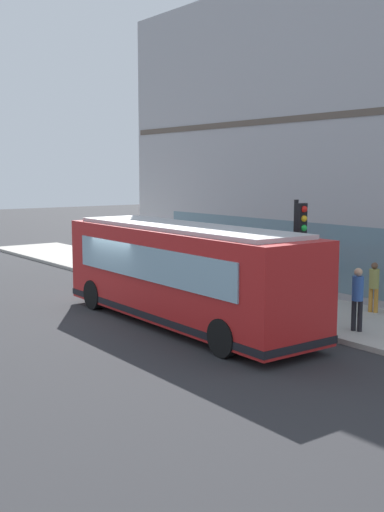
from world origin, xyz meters
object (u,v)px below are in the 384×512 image
pedestrian_near_building_entrance (374,284)px  pedestrian_walking_along_curb (284,275)px  pedestrian_by_light_pole (358,295)px  city_bus_nearside (182,275)px  traffic_light_near_corner (299,237)px

pedestrian_near_building_entrance → pedestrian_walking_along_curb: 3.01m
pedestrian_by_light_pole → pedestrian_near_building_entrance: (2.39, 1.23, -0.13)m
pedestrian_near_building_entrance → pedestrian_walking_along_curb: bearing=117.6°
pedestrian_by_light_pole → city_bus_nearside: bearing=127.4°
pedestrian_near_building_entrance → pedestrian_walking_along_curb: size_ratio=0.93×
city_bus_nearside → traffic_light_near_corner: bearing=-38.6°
city_bus_nearside → pedestrian_walking_along_curb: 4.16m
traffic_light_near_corner → pedestrian_walking_along_curb: 2.88m
pedestrian_by_light_pole → pedestrian_walking_along_curb: size_ratio=1.04×
pedestrian_by_light_pole → traffic_light_near_corner: bearing=101.8°
city_bus_nearside → pedestrian_near_building_entrance: (5.53, -2.87, -0.47)m
pedestrian_by_light_pole → pedestrian_walking_along_curb: (1.00, 3.90, -0.04)m
traffic_light_near_corner → pedestrian_near_building_entrance: bearing=-13.9°
traffic_light_near_corner → pedestrian_by_light_pole: 2.48m
traffic_light_near_corner → pedestrian_by_light_pole: size_ratio=2.02×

